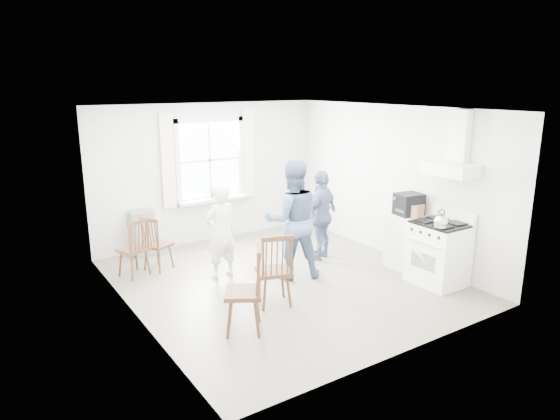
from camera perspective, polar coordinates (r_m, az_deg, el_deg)
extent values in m
cube|color=#756B5A|center=(7.75, 0.28, -8.13)|extent=(4.62, 5.12, 0.02)
cube|color=beige|center=(9.51, -8.13, 4.21)|extent=(4.62, 0.04, 2.64)
cube|color=beige|center=(5.50, 14.95, -3.69)|extent=(4.62, 0.04, 2.64)
cube|color=beige|center=(6.42, -16.86, -1.23)|extent=(0.04, 5.12, 2.64)
cube|color=beige|center=(8.78, 12.77, 3.15)|extent=(0.04, 5.12, 2.64)
cube|color=white|center=(7.17, 0.31, 11.60)|extent=(4.62, 5.12, 0.02)
cube|color=white|center=(9.44, -8.09, 5.68)|extent=(1.20, 0.02, 1.40)
cube|color=silver|center=(9.33, -8.17, 10.18)|extent=(1.38, 0.09, 0.09)
cube|color=silver|center=(9.55, -7.86, 1.23)|extent=(1.38, 0.09, 0.09)
cube|color=silver|center=(9.16, -11.67, 5.26)|extent=(0.09, 0.09, 1.58)
cube|color=silver|center=(9.70, -4.55, 6.01)|extent=(0.09, 0.09, 1.58)
cube|color=silver|center=(9.48, -7.66, 1.24)|extent=(1.38, 0.24, 0.06)
cube|color=white|center=(9.08, -12.68, 5.44)|extent=(0.24, 0.05, 1.70)
cube|color=white|center=(9.76, -3.61, 6.38)|extent=(0.24, 0.05, 1.70)
cube|color=silver|center=(7.65, 18.88, 4.44)|extent=(0.45, 0.76, 0.18)
cube|color=silver|center=(7.70, 19.87, 7.97)|extent=(0.14, 0.30, 0.76)
cube|color=gray|center=(9.05, -15.44, -2.55)|extent=(0.40, 0.30, 0.80)
cube|color=white|center=(7.87, 17.60, -4.83)|extent=(0.65, 0.76, 0.92)
cube|color=black|center=(7.73, 17.87, -1.51)|extent=(0.61, 0.72, 0.03)
cube|color=white|center=(7.93, 19.27, -0.58)|extent=(0.06, 0.76, 0.20)
cylinder|color=silver|center=(7.54, 16.07, -3.63)|extent=(0.02, 0.61, 0.02)
sphere|color=silver|center=(7.40, 17.91, -1.26)|extent=(0.20, 0.20, 0.20)
cylinder|color=silver|center=(7.42, 17.88, -1.71)|extent=(0.18, 0.18, 0.04)
torus|color=black|center=(7.37, 17.98, -0.35)|extent=(0.13, 0.03, 0.13)
cube|color=silver|center=(8.35, 14.24, -3.54)|extent=(0.50, 0.55, 0.90)
cube|color=black|center=(8.22, 14.47, 0.09)|extent=(0.44, 0.41, 0.19)
cube|color=black|center=(8.18, 14.54, 1.28)|extent=(0.44, 0.41, 0.16)
cube|color=#A77451|center=(8.17, 15.21, -0.01)|extent=(0.35, 0.28, 0.20)
cube|color=#402314|center=(8.12, -16.44, -4.37)|extent=(0.51, 0.50, 0.05)
cube|color=#402314|center=(7.91, -15.81, -2.86)|extent=(0.38, 0.19, 0.52)
cylinder|color=#402314|center=(8.19, -16.33, -5.86)|extent=(0.03, 0.03, 0.41)
cube|color=#402314|center=(6.81, -0.72, -7.04)|extent=(0.55, 0.54, 0.05)
cube|color=#402314|center=(6.53, -0.31, -5.31)|extent=(0.42, 0.19, 0.57)
cylinder|color=#402314|center=(6.90, -0.72, -8.95)|extent=(0.04, 0.04, 0.45)
cube|color=#402314|center=(6.12, -4.23, -9.41)|extent=(0.61, 0.62, 0.05)
cube|color=#402314|center=(6.00, -2.38, -6.82)|extent=(0.28, 0.41, 0.59)
cylinder|color=#402314|center=(6.23, -4.18, -11.58)|extent=(0.04, 0.04, 0.47)
imported|color=silver|center=(7.70, -6.80, -2.49)|extent=(0.59, 0.59, 1.47)
imported|color=#476084|center=(7.62, 1.41, -1.12)|extent=(1.16, 1.16, 1.85)
imported|color=navy|center=(8.50, 4.76, -0.58)|extent=(1.20, 1.20, 1.54)
imported|color=#316F3A|center=(9.41, -7.77, 2.45)|extent=(0.25, 0.25, 0.36)
cube|color=#402314|center=(8.30, -13.79, -3.89)|extent=(0.50, 0.51, 0.05)
cube|color=#402314|center=(8.12, -14.70, -2.53)|extent=(0.21, 0.35, 0.50)
cylinder|color=#402314|center=(8.37, -13.70, -5.29)|extent=(0.03, 0.03, 0.40)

